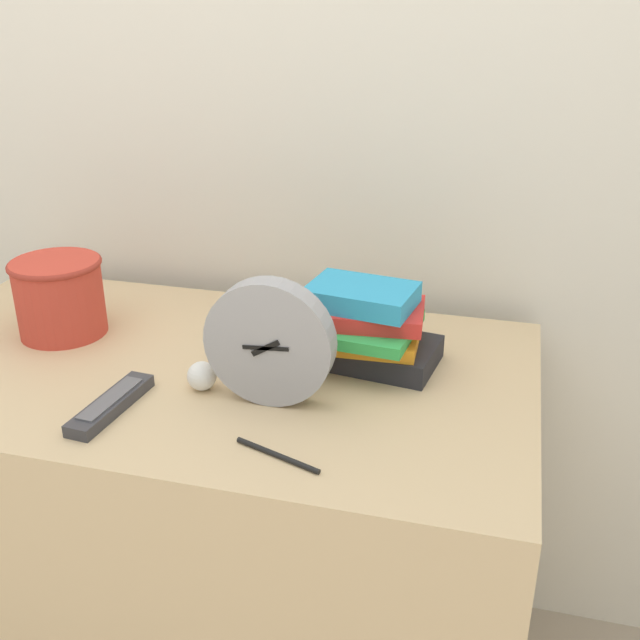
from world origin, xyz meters
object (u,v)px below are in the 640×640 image
(pen, at_px, (277,455))
(book_stack, at_px, (364,327))
(tv_remote, at_px, (111,404))
(desk_clock, at_px, (269,343))
(crumpled_paper_ball, at_px, (202,376))
(basket, at_px, (59,295))

(pen, bearing_deg, book_stack, 79.81)
(tv_remote, bearing_deg, desk_clock, 21.55)
(crumpled_paper_ball, bearing_deg, basket, 158.30)
(book_stack, distance_m, basket, 0.59)
(tv_remote, height_order, pen, tv_remote)
(book_stack, bearing_deg, tv_remote, -143.44)
(desk_clock, bearing_deg, pen, -68.47)
(basket, xyz_separation_m, tv_remote, (0.23, -0.24, -0.07))
(crumpled_paper_ball, bearing_deg, desk_clock, -3.70)
(book_stack, bearing_deg, pen, -100.19)
(tv_remote, bearing_deg, basket, 134.49)
(desk_clock, bearing_deg, tv_remote, -158.45)
(desk_clock, xyz_separation_m, basket, (-0.47, 0.15, -0.02))
(book_stack, bearing_deg, desk_clock, -124.73)
(tv_remote, bearing_deg, crumpled_paper_ball, 41.91)
(pen, bearing_deg, tv_remote, 169.03)
(book_stack, bearing_deg, basket, -177.88)
(basket, distance_m, crumpled_paper_ball, 0.38)
(book_stack, xyz_separation_m, pen, (-0.06, -0.32, -0.07))
(basket, xyz_separation_m, pen, (0.53, -0.30, -0.08))
(basket, relative_size, pen, 1.24)
(book_stack, relative_size, pen, 1.93)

